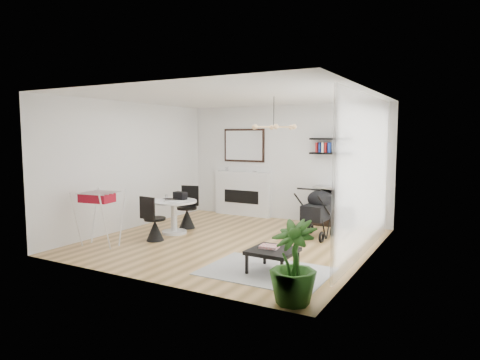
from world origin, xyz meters
The scene contains 25 objects.
floor centered at (0.00, 0.00, 0.00)m, with size 5.00×5.00×0.00m, color olive.
ceiling centered at (0.00, 0.00, 2.70)m, with size 5.00×5.00×0.00m, color white.
wall_back centered at (0.00, 2.50, 1.35)m, with size 5.00×5.00×0.00m, color white.
wall_left centered at (-2.50, 0.00, 1.35)m, with size 5.00×5.00×0.00m, color white.
wall_right centered at (2.50, 0.00, 1.35)m, with size 5.00×5.00×0.00m, color white.
sheer_curtain centered at (2.40, 0.20, 1.35)m, with size 0.04×3.60×2.60m, color white.
fireplace centered at (-1.10, 2.42, 0.69)m, with size 1.50×0.17×2.16m.
shelf_lower centered at (1.13, 2.37, 1.60)m, with size 0.90×0.25×0.04m, color black.
shelf_upper centered at (1.13, 2.37, 1.92)m, with size 0.90×0.25×0.04m, color black.
pendant_lamp centered at (0.70, 0.30, 2.15)m, with size 0.90×0.90×0.10m, color #DCAD73, non-canonical shape.
tv_console centered at (1.13, 2.30, 0.20)m, with size 1.09×0.38×0.41m, color black.
crt_tv centered at (1.12, 2.30, 0.65)m, with size 0.54×0.47×0.47m.
dining_table centered at (-1.38, 0.00, 0.45)m, with size 0.93×0.93×0.68m.
laptop centered at (-1.46, -0.03, 0.69)m, with size 0.34×0.22×0.03m, color black.
black_bag centered at (-1.34, 0.16, 0.76)m, with size 0.27×0.16×0.16m, color black.
newspaper centered at (-1.25, -0.12, 0.69)m, with size 0.37×0.30×0.01m, color white.
drinking_glass centered at (-1.64, 0.10, 0.73)m, with size 0.05×0.05×0.09m, color white.
chair_far centered at (-1.45, 0.55, 0.29)m, with size 0.46×0.47×0.90m.
chair_near centered at (-1.32, -0.68, 0.27)m, with size 0.41×0.43×0.86m.
drying_rack centered at (-1.94, -1.45, 0.53)m, with size 0.74×0.70×1.00m.
stroller centered at (1.28, 1.12, 0.44)m, with size 0.56×0.87×1.03m.
rug centered at (1.33, -1.33, 0.01)m, with size 1.81×1.31×0.01m, color gray.
coffee_table centered at (1.43, -1.30, 0.31)m, with size 0.67×0.67×0.33m.
magazines centered at (1.36, -1.26, 0.36)m, with size 0.27×0.21×0.04m, color #B42D35.
potted_plant centered at (2.13, -2.24, 0.50)m, with size 0.56×0.56×1.00m, color #255719.
Camera 1 is at (3.97, -6.86, 2.00)m, focal length 32.00 mm.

